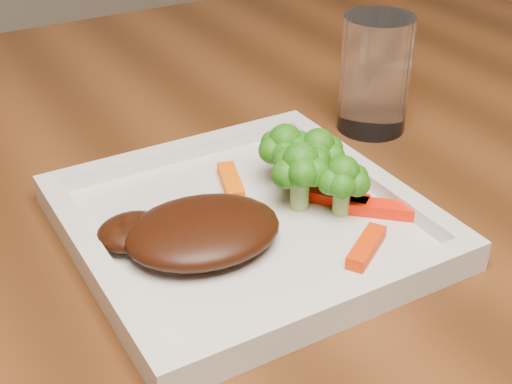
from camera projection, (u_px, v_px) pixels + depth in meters
plate at (245, 227)px, 0.58m from camera, size 0.27×0.27×0.01m
steak at (203, 231)px, 0.54m from camera, size 0.13×0.11×0.03m
broccoli_0 at (285, 148)px, 0.61m from camera, size 0.06×0.06×0.07m
broccoli_1 at (318, 155)px, 0.61m from camera, size 0.06×0.06×0.06m
broccoli_2 at (343, 183)px, 0.57m from camera, size 0.05×0.05×0.06m
broccoli_3 at (300, 175)px, 0.58m from camera, size 0.06×0.06×0.06m
carrot_0 at (366, 247)px, 0.54m from camera, size 0.05×0.04×0.01m
carrot_1 at (377, 208)px, 0.59m from camera, size 0.06×0.05×0.01m
carrot_3 at (324, 166)px, 0.65m from camera, size 0.06×0.04×0.01m
carrot_4 at (231, 181)px, 0.62m from camera, size 0.03×0.06×0.01m
carrot_5 at (332, 197)px, 0.60m from camera, size 0.05×0.06×0.01m
drinking_glass at (375, 74)px, 0.72m from camera, size 0.09×0.09×0.12m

